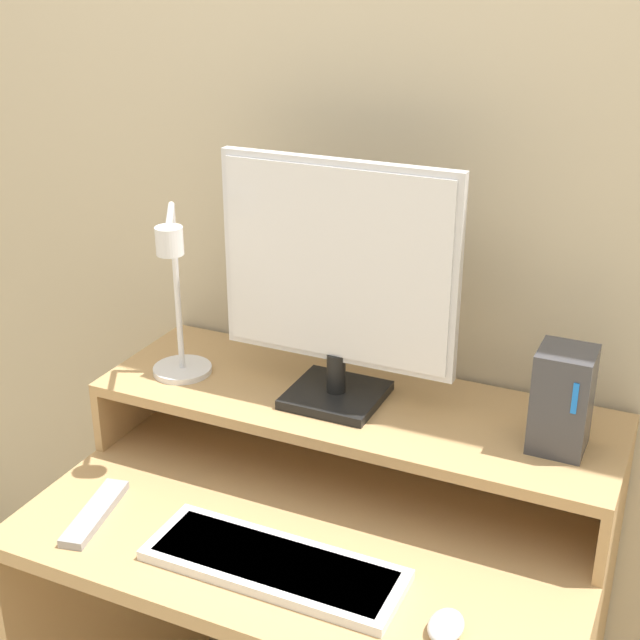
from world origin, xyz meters
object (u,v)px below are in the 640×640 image
(monitor, at_px, (337,279))
(keyboard, at_px, (276,565))
(desk_lamp, at_px, (177,311))
(router_dock, at_px, (562,400))
(remote_control, at_px, (95,513))
(mouse, at_px, (446,626))

(monitor, height_order, keyboard, monitor)
(desk_lamp, bearing_deg, monitor, 13.05)
(router_dock, height_order, remote_control, router_dock)
(monitor, xyz_separation_m, keyboard, (0.04, -0.33, -0.39))
(mouse, bearing_deg, router_dock, 77.03)
(desk_lamp, relative_size, remote_control, 1.78)
(mouse, distance_m, remote_control, 0.66)
(remote_control, bearing_deg, router_dock, 24.32)
(monitor, bearing_deg, remote_control, -134.22)
(keyboard, bearing_deg, router_dock, 41.03)
(monitor, height_order, desk_lamp, monitor)
(keyboard, distance_m, remote_control, 0.37)
(keyboard, bearing_deg, mouse, -4.41)
(monitor, xyz_separation_m, mouse, (0.34, -0.35, -0.38))
(mouse, bearing_deg, remote_control, 178.48)
(keyboard, height_order, mouse, mouse)
(desk_lamp, distance_m, mouse, 0.76)
(mouse, relative_size, remote_control, 0.38)
(mouse, bearing_deg, desk_lamp, 156.12)
(desk_lamp, bearing_deg, mouse, -23.88)
(keyboard, distance_m, mouse, 0.30)
(mouse, xyz_separation_m, remote_control, (-0.66, 0.02, -0.01))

